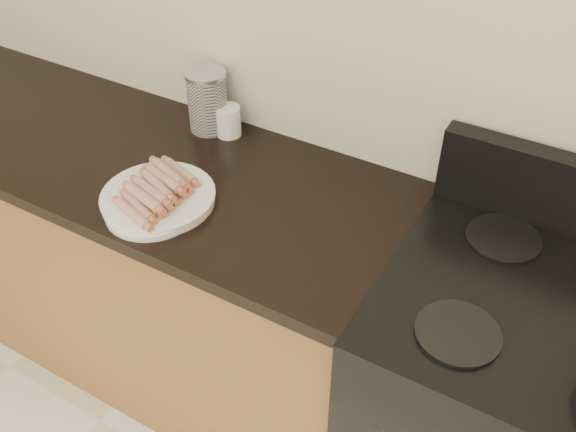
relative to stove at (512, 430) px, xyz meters
The scene contains 12 objects.
wall_back 1.19m from the stove, 157.38° to the left, with size 4.00×0.04×2.60m, color silver.
cabinet_base 1.48m from the stove, behind, with size 2.20×0.59×0.86m, color brown.
counter_slab 1.54m from the stove, behind, with size 2.20×0.62×0.04m, color black.
stove is the anchor object (origin of this frame).
burner_near_left 0.52m from the stove, 135.00° to the right, with size 0.18×0.18×0.01m, color black.
burner_far_left 0.52m from the stove, 135.00° to the left, with size 0.18×0.18×0.01m, color black.
main_plate 1.10m from the stove, behind, with size 0.30×0.30×0.02m, color white.
side_plate 1.10m from the stove, behind, with size 0.24×0.24×0.02m, color white.
hotdog_pile 1.12m from the stove, behind, with size 0.13×0.27×0.05m.
plain_sausages 1.10m from the stove, behind, with size 0.12×0.03×0.02m.
canister 1.24m from the stove, 167.38° to the left, with size 0.12×0.12×0.19m.
mug 1.16m from the stove, 166.52° to the left, with size 0.07×0.07×0.09m, color white.
Camera 1 is at (0.74, 0.58, 1.95)m, focal length 40.00 mm.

